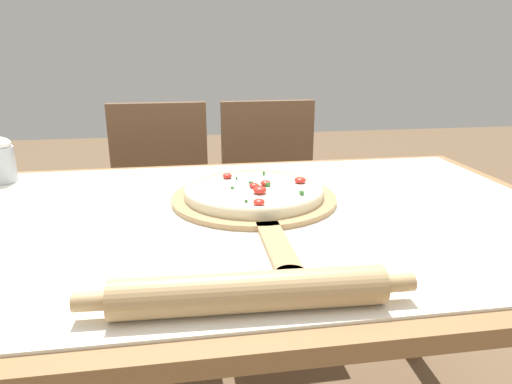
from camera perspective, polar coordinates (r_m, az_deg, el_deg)
dining_table at (r=1.03m, az=-1.32°, el=-8.11°), size 1.47×0.93×0.75m
towel_cloth at (r=0.99m, az=-1.36°, el=-2.84°), size 1.39×0.85×0.00m
pizza_peel at (r=1.05m, az=-0.06°, el=-1.13°), size 0.39×0.60×0.01m
pizza at (r=1.07m, az=-0.23°, el=0.22°), size 0.32×0.32×0.04m
rolling_pin at (r=0.63m, az=-0.77°, el=-12.37°), size 0.47×0.07×0.06m
chair_left at (r=1.83m, az=-11.75°, el=-1.26°), size 0.40×0.40×0.89m
chair_right at (r=1.85m, az=1.93°, el=-0.60°), size 0.40×0.40×0.89m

